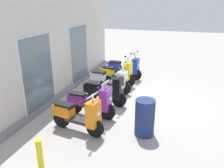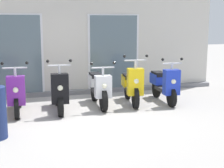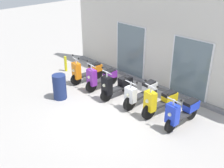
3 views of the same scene
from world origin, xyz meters
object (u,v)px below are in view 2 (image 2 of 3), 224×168
scooter_yellow (132,85)px  scooter_white (99,87)px  scooter_purple (17,93)px  scooter_blue (164,84)px  scooter_black (59,91)px

scooter_yellow → scooter_white: bearing=176.7°
scooter_purple → scooter_white: scooter_purple is taller
scooter_purple → scooter_yellow: (2.81, 0.04, 0.02)m
scooter_white → scooter_blue: bearing=-3.8°
scooter_blue → scooter_white: bearing=176.2°
scooter_purple → scooter_blue: scooter_purple is taller
scooter_yellow → scooter_blue: bearing=-4.3°
scooter_white → scooter_purple: bearing=-177.4°
scooter_purple → scooter_yellow: bearing=0.8°
scooter_yellow → scooter_purple: bearing=-179.2°
scooter_black → scooter_yellow: size_ratio=0.96×
scooter_white → scooter_blue: size_ratio=1.05×
scooter_white → scooter_yellow: 0.86m
scooter_black → scooter_yellow: scooter_yellow is taller
scooter_black → scooter_blue: size_ratio=0.96×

